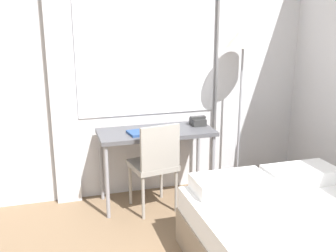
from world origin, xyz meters
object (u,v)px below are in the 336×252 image
at_px(desk_chair, 155,161).
at_px(standing_lamp, 243,50).
at_px(desk, 156,138).
at_px(telephone, 198,121).
at_px(book, 143,132).

relative_size(desk_chair, standing_lamp, 0.51).
height_order(desk, telephone, telephone).
xyz_separation_m(desk_chair, book, (-0.08, 0.13, 0.26)).
distance_m(telephone, book, 0.62).
bearing_deg(telephone, standing_lamp, -8.41).
height_order(desk_chair, telephone, desk_chair).
distance_m(desk_chair, book, 0.30).
bearing_deg(desk_chair, desk, 63.11).
xyz_separation_m(desk, book, (-0.14, -0.07, 0.09)).
distance_m(standing_lamp, book, 1.27).
relative_size(standing_lamp, telephone, 11.20).
xyz_separation_m(desk, standing_lamp, (0.89, 0.00, 0.82)).
relative_size(standing_lamp, book, 5.62).
distance_m(desk, standing_lamp, 1.22).
height_order(desk, standing_lamp, standing_lamp).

